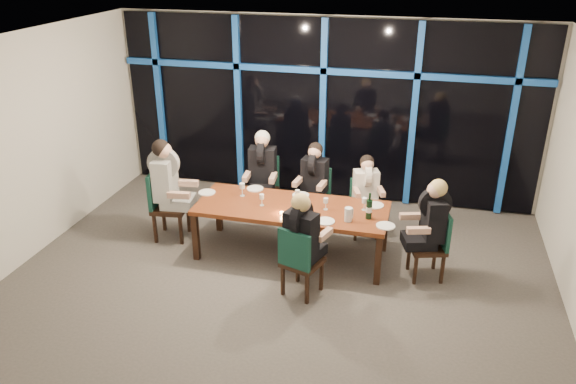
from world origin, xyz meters
The scene contains 29 objects.
room centered at (0.00, 0.00, 2.02)m, with size 7.04×7.00×3.02m.
window_wall centered at (0.01, 2.93, 1.55)m, with size 6.86×0.43×2.94m.
dining_table centered at (0.00, 0.80, 0.68)m, with size 2.60×1.00×0.75m.
chair_far_left centered at (-0.72, 1.87, 0.55)m, with size 0.50×0.50×0.98m.
chair_far_mid centered at (0.12, 1.81, 0.51)m, with size 0.47×0.47×0.91m.
chair_far_right centered at (0.88, 1.70, 0.48)m, with size 0.51×0.51×0.85m.
chair_end_left centered at (-1.93, 0.85, 0.58)m, with size 0.54×0.54×1.04m.
chair_end_right centered at (1.90, 0.72, 0.52)m, with size 0.54×0.54×0.94m.
chair_near_mid centered at (0.33, -0.15, 0.52)m, with size 0.55×0.55×0.94m.
diner_far_left centered at (-0.71, 1.79, 0.94)m, with size 0.51×0.63×0.96m.
diner_far_mid centered at (0.11, 1.73, 0.87)m, with size 0.48×0.59×0.89m.
diner_far_right centered at (0.90, 1.63, 0.82)m, with size 0.51×0.58×0.83m.
diner_end_left centered at (-1.84, 0.86, 0.99)m, with size 0.68×0.55×1.01m.
diner_end_right centered at (1.83, 0.69, 0.90)m, with size 0.64×0.55×0.91m.
diner_near_mid centered at (0.35, -0.07, 0.90)m, with size 0.56×0.64×0.92m.
plate_far_left centered at (-0.65, 1.23, 0.76)m, with size 0.24×0.24×0.01m, color white.
plate_far_mid centered at (0.04, 1.17, 0.76)m, with size 0.24×0.24×0.01m, color white.
plate_far_right centered at (1.09, 1.10, 0.76)m, with size 0.24×0.24×0.01m, color white.
plate_end_left centered at (-1.28, 0.93, 0.76)m, with size 0.24×0.24×0.01m, color white.
plate_end_right centered at (1.28, 0.53, 0.76)m, with size 0.24×0.24×0.01m, color white.
plate_near_mid centered at (0.53, 0.46, 0.76)m, with size 0.24×0.24×0.01m, color white.
wine_bottle centered at (1.05, 0.70, 0.89)m, with size 0.08×0.08×0.36m.
water_pitcher centered at (0.81, 0.56, 0.84)m, with size 0.11×0.10×0.18m.
tea_light centered at (-0.08, 0.55, 0.76)m, with size 0.05×0.05×0.03m, color #FB9B4B.
wine_glass_a centered at (-0.40, 0.73, 0.87)m, with size 0.06×0.06×0.16m.
wine_glass_b centered at (0.04, 0.98, 0.87)m, with size 0.07×0.07×0.17m.
wine_glass_c centered at (0.46, 0.82, 0.87)m, with size 0.06×0.06×0.17m.
wine_glass_d centered at (-0.76, 0.96, 0.89)m, with size 0.07×0.07×0.19m.
wine_glass_e centered at (0.96, 0.93, 0.88)m, with size 0.07×0.07×0.18m.
Camera 1 is at (1.66, -5.84, 4.04)m, focal length 35.00 mm.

